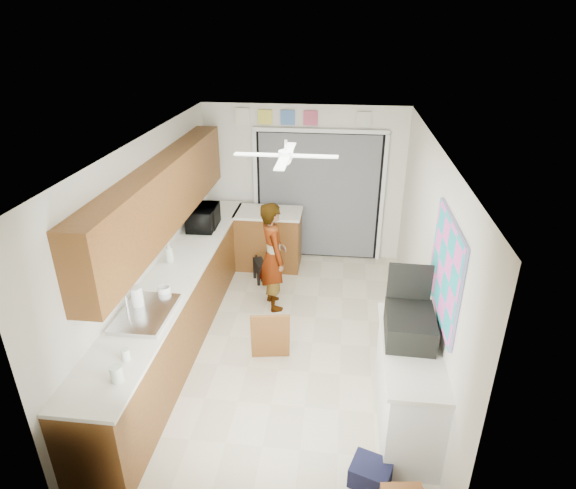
{
  "coord_description": "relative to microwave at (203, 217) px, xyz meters",
  "views": [
    {
      "loc": [
        0.63,
        -4.91,
        3.68
      ],
      "look_at": [
        0.0,
        0.4,
        1.15
      ],
      "focal_mm": 30.0,
      "sensor_mm": 36.0,
      "label": 1
    }
  ],
  "objects": [
    {
      "name": "floor",
      "position": [
        1.32,
        -1.26,
        -1.1
      ],
      "size": [
        5.0,
        5.0,
        0.0
      ],
      "primitive_type": "plane",
      "color": "beige",
      "rests_on": "ground"
    },
    {
      "name": "ceiling",
      "position": [
        1.32,
        -1.26,
        1.4
      ],
      "size": [
        5.0,
        5.0,
        0.0
      ],
      "primitive_type": "plane",
      "rotation": [
        3.14,
        0.0,
        0.0
      ],
      "color": "white",
      "rests_on": "ground"
    },
    {
      "name": "wall_back",
      "position": [
        1.32,
        1.24,
        0.15
      ],
      "size": [
        3.2,
        0.0,
        3.2
      ],
      "primitive_type": "plane",
      "rotation": [
        1.57,
        0.0,
        0.0
      ],
      "color": "silver",
      "rests_on": "ground"
    },
    {
      "name": "wall_front",
      "position": [
        1.32,
        -3.76,
        0.15
      ],
      "size": [
        3.2,
        0.0,
        3.2
      ],
      "primitive_type": "plane",
      "rotation": [
        -1.57,
        0.0,
        0.0
      ],
      "color": "silver",
      "rests_on": "ground"
    },
    {
      "name": "wall_left",
      "position": [
        -0.28,
        -1.26,
        0.15
      ],
      "size": [
        0.0,
        5.0,
        5.0
      ],
      "primitive_type": "plane",
      "rotation": [
        1.57,
        0.0,
        1.57
      ],
      "color": "silver",
      "rests_on": "ground"
    },
    {
      "name": "wall_right",
      "position": [
        2.92,
        -1.26,
        0.15
      ],
      "size": [
        0.0,
        5.0,
        5.0
      ],
      "primitive_type": "plane",
      "rotation": [
        1.57,
        0.0,
        -1.57
      ],
      "color": "silver",
      "rests_on": "ground"
    },
    {
      "name": "left_base_cabinets",
      "position": [
        0.02,
        -1.26,
        -0.65
      ],
      "size": [
        0.6,
        4.8,
        0.9
      ],
      "primitive_type": "cube",
      "color": "brown",
      "rests_on": "floor"
    },
    {
      "name": "left_countertop",
      "position": [
        0.03,
        -1.26,
        -0.18
      ],
      "size": [
        0.62,
        4.8,
        0.04
      ],
      "primitive_type": "cube",
      "color": "white",
      "rests_on": "left_base_cabinets"
    },
    {
      "name": "upper_cabinets",
      "position": [
        -0.12,
        -1.06,
        0.7
      ],
      "size": [
        0.32,
        4.0,
        0.8
      ],
      "primitive_type": "cube",
      "color": "brown",
      "rests_on": "wall_left"
    },
    {
      "name": "sink_basin",
      "position": [
        0.03,
        -2.26,
        -0.14
      ],
      "size": [
        0.5,
        0.76,
        0.06
      ],
      "primitive_type": "cube",
      "color": "silver",
      "rests_on": "left_countertop"
    },
    {
      "name": "faucet",
      "position": [
        -0.16,
        -2.26,
        -0.05
      ],
      "size": [
        0.03,
        0.03,
        0.22
      ],
      "primitive_type": "cylinder",
      "color": "silver",
      "rests_on": "left_countertop"
    },
    {
      "name": "peninsula_base",
      "position": [
        0.82,
        0.74,
        -0.65
      ],
      "size": [
        1.0,
        0.6,
        0.9
      ],
      "primitive_type": "cube",
      "color": "brown",
      "rests_on": "floor"
    },
    {
      "name": "peninsula_top",
      "position": [
        0.82,
        0.74,
        -0.18
      ],
      "size": [
        1.04,
        0.64,
        0.04
      ],
      "primitive_type": "cube",
      "color": "white",
      "rests_on": "peninsula_base"
    },
    {
      "name": "back_opening_recess",
      "position": [
        1.57,
        1.21,
        -0.05
      ],
      "size": [
        2.0,
        0.06,
        2.1
      ],
      "primitive_type": "cube",
      "color": "black",
      "rests_on": "wall_back"
    },
    {
      "name": "curtain_panel",
      "position": [
        1.57,
        1.17,
        -0.05
      ],
      "size": [
        1.9,
        0.03,
        2.05
      ],
      "primitive_type": "cube",
      "color": "slate",
      "rests_on": "wall_back"
    },
    {
      "name": "door_trim_left",
      "position": [
        0.55,
        1.18,
        -0.05
      ],
      "size": [
        0.06,
        0.04,
        2.1
      ],
      "primitive_type": "cube",
      "color": "white",
      "rests_on": "wall_back"
    },
    {
      "name": "door_trim_right",
      "position": [
        2.59,
        1.18,
        -0.05
      ],
      "size": [
        0.06,
        0.04,
        2.1
      ],
      "primitive_type": "cube",
      "color": "white",
      "rests_on": "wall_back"
    },
    {
      "name": "door_trim_head",
      "position": [
        1.57,
        1.18,
        1.02
      ],
      "size": [
        2.1,
        0.04,
        0.06
      ],
      "primitive_type": "cube",
      "color": "white",
      "rests_on": "wall_back"
    },
    {
      "name": "header_frame_0",
      "position": [
        0.72,
        1.21,
        1.2
      ],
      "size": [
        0.22,
        0.02,
        0.22
      ],
      "primitive_type": "cube",
      "color": "#DED54A",
      "rests_on": "wall_back"
    },
    {
      "name": "header_frame_1",
      "position": [
        1.07,
        1.21,
        1.2
      ],
      "size": [
        0.22,
        0.02,
        0.22
      ],
      "primitive_type": "cube",
      "color": "#456FB8",
      "rests_on": "wall_back"
    },
    {
      "name": "header_frame_2",
      "position": [
        1.42,
        1.21,
        1.2
      ],
      "size": [
        0.22,
        0.02,
        0.22
      ],
      "primitive_type": "cube",
      "color": "#BD4765",
      "rests_on": "wall_back"
    },
    {
      "name": "header_frame_4",
      "position": [
        2.22,
        1.21,
        1.2
      ],
      "size": [
        0.22,
        0.02,
        0.22
      ],
      "primitive_type": "cube",
      "color": "silver",
      "rests_on": "wall_back"
    },
    {
      "name": "route66_sign",
      "position": [
        0.37,
        1.21,
        1.2
      ],
      "size": [
        0.22,
        0.02,
        0.26
      ],
      "primitive_type": "cube",
      "color": "silver",
      "rests_on": "wall_back"
    },
    {
      "name": "right_counter_base",
      "position": [
        2.67,
        -2.46,
        -0.65
      ],
      "size": [
        0.5,
        1.4,
        0.9
      ],
      "primitive_type": "cube",
      "color": "white",
      "rests_on": "floor"
    },
    {
      "name": "right_counter_top",
      "position": [
        2.66,
        -2.46,
        -0.18
      ],
      "size": [
        0.54,
        1.44,
        0.04
      ],
      "primitive_type": "cube",
      "color": "white",
      "rests_on": "right_counter_base"
    },
    {
      "name": "abstract_painting",
      "position": [
        2.9,
        -2.26,
        0.55
      ],
      "size": [
        0.03,
        1.15,
        0.95
      ],
      "primitive_type": "cube",
      "color": "#F85BCD",
      "rests_on": "wall_right"
    },
    {
      "name": "ceiling_fan",
      "position": [
        1.32,
        -1.06,
        1.22
      ],
      "size": [
        1.14,
        1.14,
        0.24
      ],
      "primitive_type": "cube",
      "color": "white",
      "rests_on": "ceiling"
    },
    {
      "name": "microwave",
      "position": [
        0.0,
        0.0,
        0.0
      ],
      "size": [
        0.41,
        0.58,
        0.31
      ],
      "primitive_type": "imported",
      "rotation": [
        0.0,
        0.0,
        1.61
      ],
      "color": "black",
      "rests_on": "left_countertop"
    },
    {
      "name": "soap_bottle",
      "position": [
        -0.12,
        -1.09,
        -0.02
      ],
      "size": [
        0.12,
        0.12,
        0.27
      ],
      "primitive_type": "imported",
      "rotation": [
        0.0,
        0.0,
        -0.23
      ],
      "color": "silver",
      "rests_on": "left_countertop"
    },
    {
      "name": "cup",
      "position": [
        0.09,
        -1.87,
        -0.1
      ],
      "size": [
        0.16,
        0.16,
        0.11
      ],
      "primitive_type": "imported",
      "rotation": [
        0.0,
        0.0,
        0.1
      ],
      "color": "white",
      "rests_on": "left_countertop"
    },
    {
      "name": "jar_a",
      "position": [
        0.17,
        -3.23,
        -0.08
      ],
      "size": [
        0.13,
        0.13,
        0.15
      ],
      "primitive_type": "cylinder",
      "rotation": [
        0.0,
        0.0,
        0.3
      ],
      "color": "silver",
      "rests_on": "left_countertop"
    },
    {
      "name": "jar_b",
      "position": [
        0.13,
        -2.96,
        -0.1
      ],
      "size": [
        0.09,
        0.09,
        0.11
      ],
      "primitive_type": "cylinder",
      "rotation": [
        0.0,
        0.0,
        -0.27
      ],
      "color": "silver",
      "rests_on": "left_countertop"
    },
    {
      "name": "paper_towel_roll",
      "position": [
        -0.09,
        -2.15,
        -0.03
      ],
      "size": [
        0.13,
        0.13,
        0.26
      ],
      "primitive_type": "cylinder",
      "rotation": [
        0.0,
        0.0,
        -0.08
      ],
      "color": "white",
      "rests_on": "left_countertop"
    },
    {
      "name": "suitcase",
      "position": [
        2.64,
        -2.33,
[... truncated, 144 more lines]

